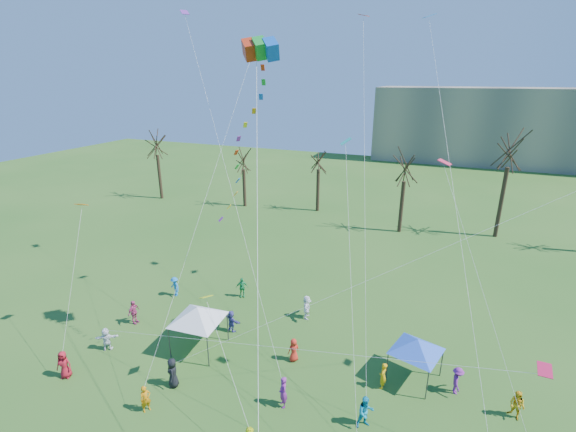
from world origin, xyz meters
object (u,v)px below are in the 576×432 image
at_px(distant_building, 531,128).
at_px(canopy_tent_white, 198,314).
at_px(big_box_kite, 248,150).
at_px(canopy_tent_blue, 417,345).

height_order(distant_building, canopy_tent_white, distant_building).
relative_size(big_box_kite, canopy_tent_white, 4.82).
relative_size(distant_building, canopy_tent_white, 14.30).
height_order(distant_building, canopy_tent_blue, distant_building).
height_order(big_box_kite, canopy_tent_white, big_box_kite).
distance_m(big_box_kite, canopy_tent_white, 11.47).
height_order(big_box_kite, canopy_tent_blue, big_box_kite).
xyz_separation_m(distant_building, canopy_tent_blue, (-14.53, -72.21, -5.17)).
distance_m(big_box_kite, canopy_tent_blue, 14.71).
xyz_separation_m(big_box_kite, canopy_tent_blue, (9.34, 2.45, -11.10)).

